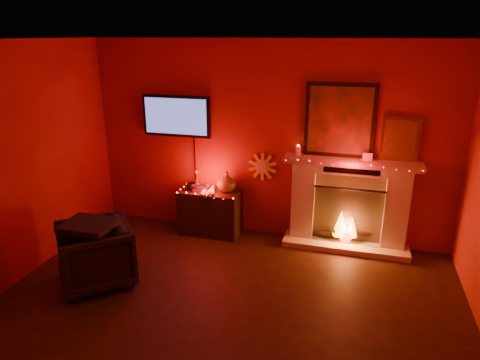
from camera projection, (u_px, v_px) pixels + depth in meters
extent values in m
plane|color=black|center=(206.00, 345.00, 3.99)|extent=(5.00, 5.00, 0.00)
plane|color=silver|center=(197.00, 41.00, 3.11)|extent=(5.00, 5.00, 0.00)
plane|color=maroon|center=(267.00, 142.00, 5.83)|extent=(5.00, 0.00, 5.00)
cube|color=beige|center=(345.00, 245.00, 5.77)|extent=(1.65, 0.40, 0.08)
cube|color=beige|center=(303.00, 203.00, 5.84)|extent=(0.30, 0.22, 0.95)
cube|color=beige|center=(396.00, 212.00, 5.53)|extent=(0.30, 0.22, 0.95)
cube|color=beige|center=(352.00, 169.00, 5.51)|extent=(1.50, 0.22, 0.14)
cube|color=beige|center=(352.00, 162.00, 5.42)|extent=(1.72, 0.34, 0.06)
cube|color=#986F58|center=(348.00, 206.00, 5.74)|extent=(0.90, 0.10, 0.95)
cube|color=black|center=(347.00, 217.00, 5.61)|extent=(0.90, 0.02, 0.78)
cylinder|color=black|center=(338.00, 236.00, 5.82)|extent=(0.55, 0.09, 0.09)
cylinder|color=black|center=(352.00, 233.00, 5.77)|extent=(0.51, 0.18, 0.08)
cone|color=orange|center=(341.00, 223.00, 5.75)|extent=(0.20, 0.20, 0.34)
cone|color=orange|center=(352.00, 227.00, 5.74)|extent=(0.16, 0.16, 0.26)
sphere|color=#FF3F07|center=(346.00, 235.00, 5.79)|extent=(0.18, 0.18, 0.18)
cube|color=black|center=(340.00, 120.00, 5.43)|extent=(0.88, 0.05, 0.95)
cube|color=#B73C18|center=(340.00, 121.00, 5.41)|extent=(0.78, 0.01, 0.85)
cube|color=#AB8C32|center=(400.00, 139.00, 5.31)|extent=(0.46, 0.04, 0.56)
cube|color=#B08428|center=(400.00, 139.00, 5.29)|extent=(0.38, 0.01, 0.48)
cylinder|color=#F3EACB|center=(298.00, 151.00, 5.62)|extent=(0.07, 0.07, 0.12)
cube|color=beige|center=(368.00, 157.00, 5.38)|extent=(0.12, 0.01, 0.10)
cube|color=black|center=(176.00, 116.00, 6.02)|extent=(1.00, 0.06, 0.58)
cube|color=#495BBE|center=(175.00, 116.00, 5.99)|extent=(0.92, 0.01, 0.50)
cylinder|color=black|center=(195.00, 159.00, 6.17)|extent=(0.02, 0.02, 0.66)
cylinder|color=yellow|center=(262.00, 167.00, 5.93)|extent=(0.20, 0.03, 0.20)
cylinder|color=beige|center=(262.00, 167.00, 5.92)|extent=(0.13, 0.01, 0.13)
cube|color=black|center=(210.00, 212.00, 6.13)|extent=(0.85, 0.43, 0.65)
imported|color=brown|center=(226.00, 182.00, 5.97)|extent=(0.27, 0.27, 0.29)
imported|color=black|center=(191.00, 187.00, 6.04)|extent=(0.13, 0.13, 0.11)
cylinder|color=beige|center=(205.00, 191.00, 5.97)|extent=(0.09, 0.38, 0.05)
cylinder|color=beige|center=(209.00, 192.00, 5.93)|extent=(0.05, 0.38, 0.05)
cylinder|color=beige|center=(213.00, 191.00, 5.97)|extent=(0.16, 0.38, 0.05)
cube|color=#522517|center=(200.00, 190.00, 6.03)|extent=(0.20, 0.14, 0.03)
cube|color=#21314E|center=(201.00, 188.00, 6.03)|extent=(0.17, 0.12, 0.02)
imported|color=black|center=(95.00, 254.00, 4.87)|extent=(1.11, 1.11, 0.73)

